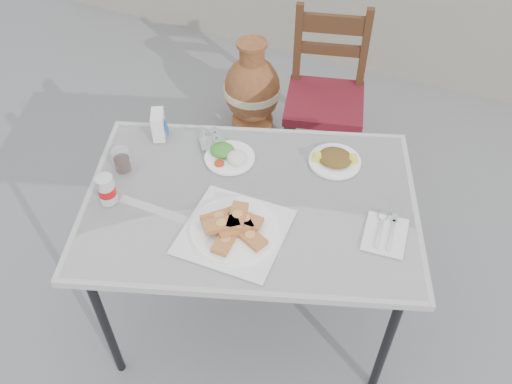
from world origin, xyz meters
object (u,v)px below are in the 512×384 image
at_px(soda_can, 106,190).
at_px(cola_glass, 122,161).
at_px(pide_plate, 234,226).
at_px(condiment_caddy, 212,140).
at_px(terracotta_urn, 252,90).
at_px(cafe_table, 250,208).
at_px(chair, 325,96).
at_px(napkin_holder, 158,125).
at_px(salad_chopped_plate, 335,159).
at_px(salad_rice_plate, 229,155).

bearing_deg(soda_can, cola_glass, 105.96).
bearing_deg(pide_plate, soda_can, -173.75).
bearing_deg(condiment_caddy, terracotta_urn, 105.51).
distance_m(cafe_table, soda_can, 0.56).
bearing_deg(chair, pide_plate, -101.97).
bearing_deg(terracotta_urn, napkin_holder, -87.03).
bearing_deg(napkin_holder, salad_chopped_plate, -16.97).
distance_m(chair, terracotta_urn, 0.58).
xyz_separation_m(cola_glass, napkin_holder, (0.03, 0.25, 0.02)).
xyz_separation_m(soda_can, napkin_holder, (-0.02, 0.42, -0.00)).
bearing_deg(cola_glass, cafe_table, 6.33).
relative_size(pide_plate, terracotta_urn, 0.60).
bearing_deg(cola_glass, napkin_holder, 83.92).
bearing_deg(salad_chopped_plate, condiment_caddy, -168.36).
bearing_deg(chair, condiment_caddy, -118.79).
bearing_deg(cafe_table, pide_plate, -84.91).
distance_m(salad_chopped_plate, soda_can, 0.93).
bearing_deg(pide_plate, salad_rice_plate, 118.61).
xyz_separation_m(cafe_table, napkin_holder, (-0.52, 0.19, 0.12)).
relative_size(salad_chopped_plate, soda_can, 1.76).
bearing_deg(terracotta_urn, soda_can, -86.96).
height_order(pide_plate, salad_rice_plate, pide_plate).
relative_size(pide_plate, condiment_caddy, 2.71).
bearing_deg(chair, cola_glass, -127.16).
distance_m(soda_can, condiment_caddy, 0.51).
distance_m(cafe_table, chair, 1.17).
height_order(cafe_table, salad_chopped_plate, salad_chopped_plate).
height_order(soda_can, cola_glass, soda_can).
height_order(salad_chopped_plate, chair, chair).
bearing_deg(chair, cafe_table, -102.30).
distance_m(cafe_table, napkin_holder, 0.56).
xyz_separation_m(salad_rice_plate, condiment_caddy, (-0.10, 0.05, 0.01)).
bearing_deg(pide_plate, salad_chopped_plate, 66.62).
xyz_separation_m(salad_chopped_plate, terracotta_urn, (-0.81, 0.96, -0.51)).
bearing_deg(cafe_table, condiment_caddy, 141.15).
bearing_deg(salad_rice_plate, salad_chopped_plate, 20.93).
relative_size(soda_can, condiment_caddy, 0.89).
relative_size(salad_rice_plate, condiment_caddy, 1.52).
height_order(pide_plate, terracotta_urn, pide_plate).
relative_size(cafe_table, chair, 1.56).
bearing_deg(napkin_holder, chair, 36.20).
xyz_separation_m(cola_glass, condiment_caddy, (0.27, 0.29, -0.02)).
bearing_deg(salad_rice_plate, pide_plate, -61.39).
xyz_separation_m(pide_plate, condiment_caddy, (-0.30, 0.40, -0.01)).
relative_size(cafe_table, terracotta_urn, 2.38).
height_order(napkin_holder, chair, chair).
relative_size(soda_can, cola_glass, 1.22).
relative_size(cafe_table, cola_glass, 15.03).
bearing_deg(soda_can, chair, 72.23).
relative_size(napkin_holder, chair, 0.12).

